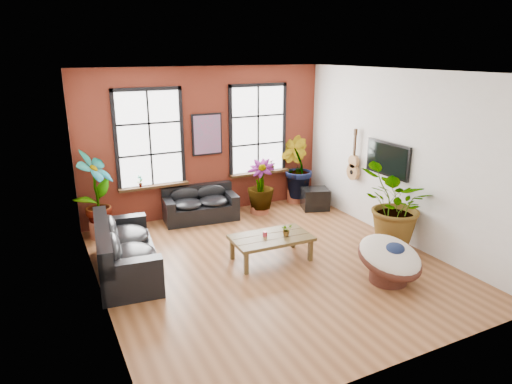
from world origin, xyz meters
TOP-DOWN VIEW (x-y plane):
  - room at (0.00, 0.15)m, footprint 6.04×6.54m
  - sofa_back at (-0.35, 2.87)m, footprint 1.78×1.00m
  - sofa_left at (-2.52, 0.88)m, footprint 1.22×2.42m
  - coffee_table at (0.10, 0.16)m, footprint 1.53×0.91m
  - papasan_chair at (1.52, -1.50)m, footprint 1.37×1.38m
  - poster at (0.00, 3.18)m, footprint 0.74×0.06m
  - tv_wall_unit at (2.93, 0.60)m, footprint 0.13×1.86m
  - media_box at (2.49, 2.25)m, footprint 0.77×0.71m
  - pot_back_left at (-2.62, 2.77)m, footprint 0.54×0.54m
  - pot_back_right at (2.36, 2.96)m, footprint 0.58×0.58m
  - pot_right_wall at (2.48, -0.51)m, footprint 0.56×0.56m
  - pot_mid at (1.11, 2.62)m, footprint 0.52×0.52m
  - floor_plant_back_left at (-2.64, 2.80)m, footprint 1.05×1.11m
  - floor_plant_back_right at (2.33, 2.97)m, footprint 1.06×1.11m
  - floor_plant_right_wall at (2.49, -0.54)m, footprint 1.81×1.72m
  - floor_plant_mid at (1.12, 2.59)m, footprint 0.95×0.95m
  - table_plant at (0.38, 0.07)m, footprint 0.23×0.21m
  - sill_plant_left at (-1.65, 3.13)m, footprint 0.17×0.17m
  - sill_plant_right at (1.70, 3.13)m, footprint 0.19×0.19m

SIDE VIEW (x-z plane):
  - pot_mid at x=1.11m, z-range 0.00..0.34m
  - pot_back_right at x=2.36m, z-range 0.00..0.34m
  - pot_back_left at x=-2.62m, z-range 0.00..0.35m
  - pot_right_wall at x=2.48m, z-range 0.00..0.39m
  - media_box at x=2.49m, z-range 0.00..0.53m
  - sofa_back at x=-0.35m, z-range -0.04..0.74m
  - sofa_left at x=-2.52m, z-range -0.04..0.88m
  - coffee_table at x=0.10m, z-range 0.14..0.71m
  - papasan_chair at x=1.52m, z-range 0.01..0.85m
  - table_plant at x=0.38m, z-range 0.48..0.71m
  - floor_plant_mid at x=1.12m, z-range 0.14..1.33m
  - floor_plant_back_right at x=2.33m, z-range 0.15..1.74m
  - floor_plant_right_wall at x=2.49m, z-range 0.16..1.73m
  - floor_plant_back_left at x=-2.64m, z-range 0.15..1.90m
  - sill_plant_left at x=-1.65m, z-range 0.90..1.17m
  - sill_plant_right at x=1.70m, z-range 0.90..1.17m
  - tv_wall_unit at x=2.93m, z-range 0.94..2.14m
  - room at x=0.00m, z-range -0.02..3.52m
  - poster at x=0.00m, z-range 1.46..2.44m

